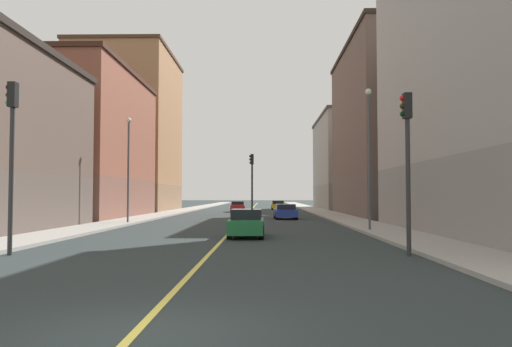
% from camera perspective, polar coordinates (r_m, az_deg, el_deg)
% --- Properties ---
extents(ground_plane, '(400.00, 400.00, 0.00)m').
position_cam_1_polar(ground_plane, '(8.03, -14.09, -17.72)').
color(ground_plane, '#293232').
rests_on(ground_plane, ground).
extents(sidewalk_left, '(3.02, 168.00, 0.15)m').
position_cam_1_polar(sidewalk_left, '(56.94, 8.02, -4.52)').
color(sidewalk_left, '#9E9B93').
rests_on(sidewalk_left, ground).
extents(sidewalk_right, '(3.02, 168.00, 0.15)m').
position_cam_1_polar(sidewalk_right, '(57.56, -9.93, -4.48)').
color(sidewalk_right, '#9E9B93').
rests_on(sidewalk_right, ground).
extents(lane_center_stripe, '(0.16, 154.00, 0.01)m').
position_cam_1_polar(lane_center_stripe, '(56.56, -1.00, -4.62)').
color(lane_center_stripe, '#E5D14C').
rests_on(lane_center_stripe, ground).
extents(building_left_mid, '(12.16, 21.40, 17.68)m').
position_cam_1_polar(building_left_mid, '(54.05, 16.47, 4.77)').
color(building_left_mid, brown).
rests_on(building_left_mid, ground).
extents(building_left_far, '(12.16, 21.29, 14.15)m').
position_cam_1_polar(building_left_far, '(78.19, 11.60, 1.21)').
color(building_left_far, gray).
rests_on(building_left_far, ground).
extents(building_right_midblock, '(12.16, 19.12, 13.81)m').
position_cam_1_polar(building_right_midblock, '(50.33, -20.40, 3.14)').
color(building_right_midblock, brown).
rests_on(building_right_midblock, ground).
extents(building_right_distant, '(12.16, 17.08, 20.99)m').
position_cam_1_polar(building_right_distant, '(68.93, -14.47, 4.58)').
color(building_right_distant, '#8F6B4F').
rests_on(building_right_distant, ground).
extents(traffic_light_left_near, '(0.40, 0.32, 5.71)m').
position_cam_1_polar(traffic_light_left_near, '(18.25, 16.89, 2.64)').
color(traffic_light_left_near, '#2D2D2D').
rests_on(traffic_light_left_near, ground).
extents(traffic_light_right_near, '(0.40, 0.32, 6.15)m').
position_cam_1_polar(traffic_light_right_near, '(19.76, -26.16, 3.15)').
color(traffic_light_right_near, '#2D2D2D').
rests_on(traffic_light_right_near, ground).
extents(traffic_light_median_far, '(0.40, 0.32, 5.72)m').
position_cam_1_polar(traffic_light_median_far, '(43.74, -0.47, -0.39)').
color(traffic_light_median_far, '#2D2D2D').
rests_on(traffic_light_median_far, ground).
extents(street_lamp_left_near, '(0.36, 0.36, 8.14)m').
position_cam_1_polar(street_lamp_left_near, '(29.51, 12.78, 3.18)').
color(street_lamp_left_near, '#4C4C51').
rests_on(street_lamp_left_near, ground).
extents(street_lamp_right_near, '(0.36, 0.36, 7.64)m').
position_cam_1_polar(street_lamp_right_near, '(37.65, -14.38, 1.59)').
color(street_lamp_right_near, '#4C4C51').
rests_on(street_lamp_right_near, ground).
extents(car_blue, '(2.04, 4.04, 1.32)m').
position_cam_1_polar(car_blue, '(44.39, 3.38, -4.37)').
color(car_blue, '#23389E').
rests_on(car_blue, ground).
extents(car_red, '(1.92, 4.26, 1.34)m').
position_cam_1_polar(car_red, '(63.12, -2.10, -3.81)').
color(car_red, red).
rests_on(car_red, ground).
extents(car_green, '(1.78, 3.99, 1.41)m').
position_cam_1_polar(car_green, '(25.29, -1.09, -5.73)').
color(car_green, '#1E6B38').
rests_on(car_green, ground).
extents(car_yellow, '(1.94, 4.05, 1.31)m').
position_cam_1_polar(car_yellow, '(73.83, 2.53, -3.63)').
color(car_yellow, gold).
rests_on(car_yellow, ground).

